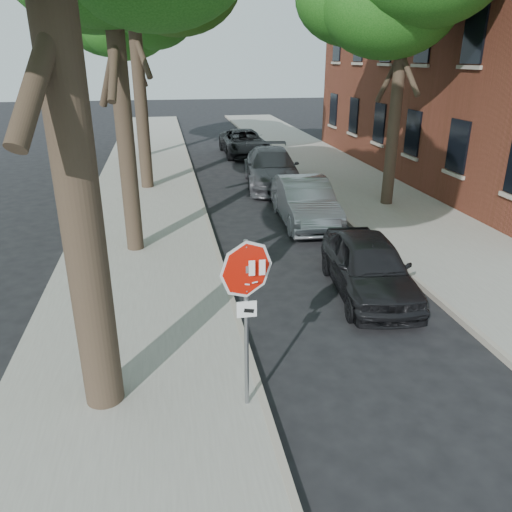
% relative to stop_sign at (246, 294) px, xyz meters
% --- Properties ---
extents(ground, '(120.00, 120.00, 0.00)m').
position_rel_stop_sign_xyz_m(ground, '(0.70, 0.03, -1.95)').
color(ground, black).
rests_on(ground, ground).
extents(sidewalk_left, '(4.00, 55.00, 0.12)m').
position_rel_stop_sign_xyz_m(sidewalk_left, '(-1.80, 12.03, -1.89)').
color(sidewalk_left, gray).
rests_on(sidewalk_left, ground).
extents(sidewalk_right, '(4.00, 55.00, 0.12)m').
position_rel_stop_sign_xyz_m(sidewalk_right, '(6.70, 12.03, -1.89)').
color(sidewalk_right, gray).
rests_on(sidewalk_right, ground).
extents(curb_left, '(0.12, 55.00, 0.13)m').
position_rel_stop_sign_xyz_m(curb_left, '(0.25, 12.03, -1.88)').
color(curb_left, '#9E9384').
rests_on(curb_left, ground).
extents(curb_right, '(0.12, 55.00, 0.13)m').
position_rel_stop_sign_xyz_m(curb_right, '(4.65, 12.03, -1.88)').
color(curb_right, '#9E9384').
rests_on(curb_right, ground).
extents(stop_sign, '(0.76, 0.34, 2.61)m').
position_rel_stop_sign_xyz_m(stop_sign, '(0.00, 0.00, 0.00)').
color(stop_sign, gray).
rests_on(stop_sign, sidewalk_left).
extents(tree_far, '(5.29, 4.91, 9.33)m').
position_rel_stop_sign_xyz_m(tree_far, '(-2.02, 21.14, 5.26)').
color(tree_far, black).
rests_on(tree_far, sidewalk_left).
extents(car_a, '(1.97, 4.03, 1.32)m').
position_rel_stop_sign_xyz_m(car_a, '(3.30, 3.47, -1.29)').
color(car_a, black).
rests_on(car_a, ground).
extents(car_b, '(1.71, 4.37, 1.42)m').
position_rel_stop_sign_xyz_m(car_b, '(3.30, 8.68, -1.24)').
color(car_b, gray).
rests_on(car_b, ground).
extents(car_c, '(2.62, 5.33, 1.49)m').
position_rel_stop_sign_xyz_m(car_c, '(3.30, 13.69, -1.20)').
color(car_c, '#4A4A4F').
rests_on(car_c, ground).
extents(car_d, '(2.25, 4.85, 1.34)m').
position_rel_stop_sign_xyz_m(car_d, '(3.30, 20.74, -1.28)').
color(car_d, black).
rests_on(car_d, ground).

